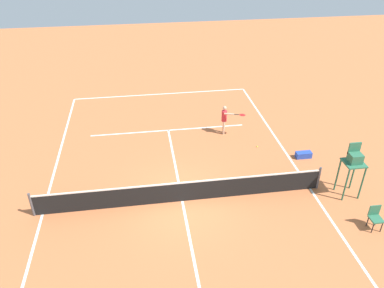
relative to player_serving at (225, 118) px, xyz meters
The scene contains 8 objects.
ground_plane 6.09m from the player_serving, 60.53° to the left, with size 60.00×60.00×0.00m, color #C66B3D.
court_lines 6.09m from the player_serving, 60.53° to the left, with size 11.19×22.01×0.01m.
tennis_net 6.03m from the player_serving, 60.53° to the left, with size 11.79×0.10×1.07m.
player_serving is the anchor object (origin of this frame).
tennis_ball 2.29m from the player_serving, 129.45° to the left, with size 0.07×0.07×0.07m, color #CCE033.
umpire_chair 7.02m from the player_serving, 124.15° to the left, with size 0.80×0.80×2.41m.
courtside_chair_near 8.76m from the player_serving, 116.64° to the left, with size 0.44×0.46×0.95m.
equipment_bag 4.42m from the player_serving, 138.65° to the left, with size 0.76×0.32×0.30m, color #2647B7.
Camera 1 is at (1.39, 12.00, 10.09)m, focal length 35.38 mm.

